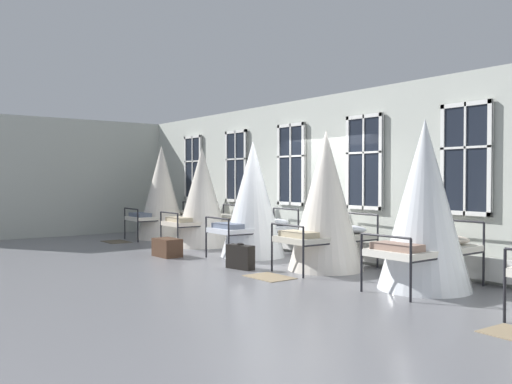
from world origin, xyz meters
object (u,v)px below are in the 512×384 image
cot_fourth (326,202)px  suitcase_dark (240,257)px  travel_trunk (167,248)px  cot_third (253,200)px  cot_fifth (425,206)px  cot_first (162,193)px  cot_second (202,198)px

cot_fourth → suitcase_dark: (-0.98, -1.21, -1.01)m
travel_trunk → cot_third: bearing=54.8°
cot_fifth → suitcase_dark: 3.50m
suitcase_dark → travel_trunk: size_ratio=0.92×
cot_first → cot_fifth: size_ratio=1.01×
cot_fourth → cot_fifth: (2.16, -0.06, 0.01)m
cot_first → cot_fourth: bearing=-89.3°
cot_first → cot_second: bearing=-89.0°
cot_second → travel_trunk: cot_second is taller
cot_first → travel_trunk: 3.76m
cot_second → cot_fourth: 4.34m
cot_fourth → travel_trunk: 3.71m
cot_first → cot_fourth: 6.47m
cot_fifth → cot_fourth: bearing=88.0°
cot_first → cot_fourth: size_ratio=1.02×
suitcase_dark → cot_fourth: bearing=40.0°
cot_fourth → suitcase_dark: cot_fourth is taller
cot_second → cot_fourth: size_ratio=0.96×
suitcase_dark → travel_trunk: bearing=177.2°
suitcase_dark → travel_trunk: suitcase_dark is taller
cot_second → travel_trunk: 2.16m
cot_first → cot_fourth: cot_first is taller
cot_fifth → suitcase_dark: (-3.14, -1.15, -1.02)m
cot_second → cot_fifth: (6.50, -0.09, 0.06)m
cot_fourth → travel_trunk: size_ratio=3.95×
travel_trunk → cot_second: bearing=125.9°
cot_first → cot_second: 2.13m
cot_fifth → travel_trunk: bearing=104.8°
cot_first → cot_third: bearing=-89.9°
cot_second → cot_fifth: bearing=-89.9°
cot_third → cot_fifth: (4.32, -0.03, 0.05)m
cot_fourth → cot_fifth: 2.16m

